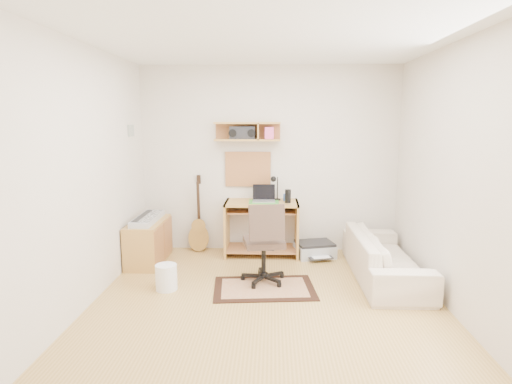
{
  "coord_description": "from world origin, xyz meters",
  "views": [
    {
      "loc": [
        0.05,
        -3.99,
        1.86
      ],
      "look_at": [
        -0.15,
        1.05,
        1.0
      ],
      "focal_mm": 29.88,
      "sensor_mm": 36.0,
      "label": 1
    }
  ],
  "objects_px": {
    "printer": "(315,250)",
    "sofa": "(385,249)",
    "cabinet": "(149,242)",
    "desk": "(262,228)",
    "task_chair": "(264,242)"
  },
  "relations": [
    {
      "from": "printer",
      "to": "sofa",
      "type": "height_order",
      "value": "sofa"
    },
    {
      "from": "sofa",
      "to": "cabinet",
      "type": "bearing_deg",
      "value": 81.13
    },
    {
      "from": "cabinet",
      "to": "sofa",
      "type": "relative_size",
      "value": 0.5
    },
    {
      "from": "desk",
      "to": "cabinet",
      "type": "xyz_separation_m",
      "value": [
        -1.48,
        -0.36,
        -0.1
      ]
    },
    {
      "from": "task_chair",
      "to": "printer",
      "type": "distance_m",
      "value": 1.26
    },
    {
      "from": "desk",
      "to": "task_chair",
      "type": "height_order",
      "value": "task_chair"
    },
    {
      "from": "sofa",
      "to": "task_chair",
      "type": "bearing_deg",
      "value": 98.1
    },
    {
      "from": "desk",
      "to": "cabinet",
      "type": "height_order",
      "value": "desk"
    },
    {
      "from": "task_chair",
      "to": "cabinet",
      "type": "relative_size",
      "value": 1.07
    },
    {
      "from": "desk",
      "to": "task_chair",
      "type": "distance_m",
      "value": 1.03
    },
    {
      "from": "task_chair",
      "to": "printer",
      "type": "height_order",
      "value": "task_chair"
    },
    {
      "from": "desk",
      "to": "task_chair",
      "type": "bearing_deg",
      "value": -87.23
    },
    {
      "from": "sofa",
      "to": "printer",
      "type": "bearing_deg",
      "value": 43.96
    },
    {
      "from": "sofa",
      "to": "desk",
      "type": "bearing_deg",
      "value": 60.91
    },
    {
      "from": "task_chair",
      "to": "cabinet",
      "type": "bearing_deg",
      "value": 145.86
    }
  ]
}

